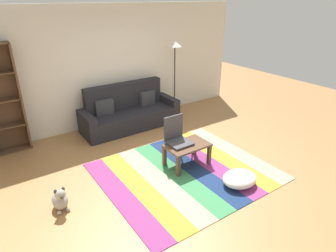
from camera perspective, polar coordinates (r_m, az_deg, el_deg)
name	(u,v)px	position (r m, az deg, el deg)	size (l,w,h in m)	color
ground_plane	(179,164)	(5.41, 2.12, -7.42)	(14.00, 14.00, 0.00)	#9E7042
back_wall	(114,66)	(6.98, -10.45, 11.55)	(6.80, 0.10, 2.70)	silver
rug	(185,171)	(5.20, 3.39, -8.87)	(2.83, 2.47, 0.01)	#843370
couch	(129,113)	(6.84, -7.61, 2.57)	(2.26, 0.80, 1.00)	black
coffee_table	(187,148)	(5.23, 3.76, -4.34)	(0.78, 0.50, 0.41)	#513826
pouf	(240,179)	(4.94, 13.84, -9.98)	(0.59, 0.49, 0.22)	white
dog	(60,200)	(4.58, -20.39, -13.36)	(0.22, 0.35, 0.40)	#9E998E
standing_lamp	(175,54)	(7.18, 1.35, 13.97)	(0.32, 0.32, 1.87)	black
tv_remote	(184,144)	(5.19, 3.06, -3.51)	(0.04, 0.15, 0.02)	black
folding_chair	(176,136)	(5.21, 1.65, -2.01)	(0.40, 0.40, 0.90)	#38383D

